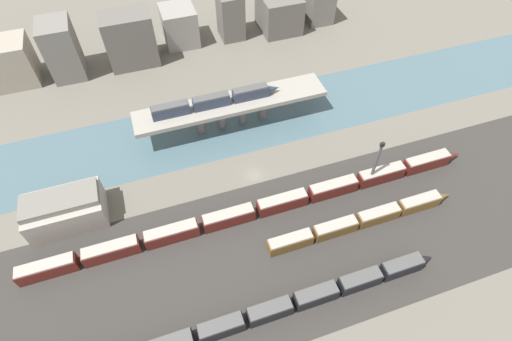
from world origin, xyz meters
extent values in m
plane|color=#666056|center=(0.00, 0.00, 0.00)|extent=(400.00, 400.00, 0.00)
cube|color=#33302D|center=(0.00, -24.00, 0.00)|extent=(280.00, 42.00, 0.01)
cube|color=#47606B|center=(0.00, 21.32, 0.00)|extent=(320.00, 25.99, 0.01)
cube|color=gray|center=(0.00, 21.32, 8.06)|extent=(56.64, 9.81, 1.30)
cylinder|color=slate|center=(-9.75, 21.32, 3.71)|extent=(2.61, 2.61, 7.41)
cylinder|color=slate|center=(-3.25, 21.32, 3.71)|extent=(2.61, 2.61, 7.41)
cylinder|color=slate|center=(3.25, 21.32, 3.71)|extent=(2.61, 2.61, 7.41)
cylinder|color=slate|center=(9.75, 21.32, 3.71)|extent=(2.61, 2.61, 7.41)
cube|color=#2D384C|center=(-17.45, 21.32, 10.30)|extent=(10.50, 2.85, 3.20)
cube|color=#4C4C4C|center=(-17.45, 21.32, 12.10)|extent=(10.08, 2.62, 0.40)
cube|color=#2D384C|center=(-5.75, 21.32, 10.30)|extent=(10.50, 2.85, 3.20)
cube|color=#4C4C4C|center=(-5.75, 21.32, 12.10)|extent=(10.08, 2.62, 0.40)
cube|color=#2D384C|center=(5.94, 21.32, 10.30)|extent=(10.50, 2.85, 3.20)
cube|color=#4C4C4C|center=(5.94, 21.32, 12.10)|extent=(10.08, 2.62, 0.40)
cone|color=#2D384C|center=(13.03, 21.32, 10.14)|extent=(3.67, 2.56, 2.56)
cube|color=black|center=(-19.63, -37.28, 1.83)|extent=(9.59, 3.16, 3.66)
cube|color=#4C4C4C|center=(-19.63, -37.28, 3.86)|extent=(9.21, 2.91, 0.40)
cube|color=black|center=(-9.08, -37.28, 1.83)|extent=(9.59, 3.16, 3.66)
cube|color=#4C4C4C|center=(-9.08, -37.28, 3.86)|extent=(9.21, 2.91, 0.40)
cube|color=black|center=(1.47, -37.28, 1.83)|extent=(9.59, 3.16, 3.66)
cube|color=#4C4C4C|center=(1.47, -37.28, 3.86)|extent=(9.21, 2.91, 0.40)
cube|color=black|center=(12.02, -37.28, 1.83)|extent=(9.59, 3.16, 3.66)
cube|color=#4C4C4C|center=(12.02, -37.28, 3.86)|extent=(9.21, 2.91, 0.40)
cube|color=black|center=(22.57, -37.28, 1.83)|extent=(9.59, 3.16, 3.66)
cube|color=#4C4C4C|center=(22.57, -37.28, 3.86)|extent=(9.21, 2.91, 0.40)
cone|color=black|center=(29.05, -37.28, 1.65)|extent=(3.36, 2.84, 2.84)
cube|color=brown|center=(1.08, -23.37, 1.67)|extent=(10.87, 3.01, 3.34)
cube|color=#9E998E|center=(1.08, -23.37, 3.54)|extent=(10.44, 2.77, 0.40)
cube|color=brown|center=(12.81, -23.37, 1.67)|extent=(10.87, 3.01, 3.34)
cube|color=#9E998E|center=(12.81, -23.37, 3.54)|extent=(10.44, 2.77, 0.40)
cube|color=brown|center=(24.54, -23.37, 1.67)|extent=(10.87, 3.01, 3.34)
cube|color=#9E998E|center=(24.54, -23.37, 3.54)|extent=(10.44, 2.77, 0.40)
cube|color=brown|center=(36.27, -23.37, 1.67)|extent=(10.87, 3.01, 3.34)
cube|color=#9E998E|center=(36.27, -23.37, 3.54)|extent=(10.44, 2.77, 0.40)
cone|color=brown|center=(43.61, -23.37, 1.50)|extent=(3.81, 2.71, 2.71)
cube|color=#5B1E19|center=(-53.26, -12.34, 1.88)|extent=(13.00, 3.16, 3.77)
cube|color=#9E998E|center=(-53.26, -12.34, 3.97)|extent=(12.48, 2.90, 0.40)
cube|color=#5B1E19|center=(-39.12, -12.34, 1.88)|extent=(13.00, 3.16, 3.77)
cube|color=#9E998E|center=(-39.12, -12.34, 3.97)|extent=(12.48, 2.90, 0.40)
cube|color=#5B1E19|center=(-24.97, -12.34, 1.88)|extent=(13.00, 3.16, 3.77)
cube|color=#9E998E|center=(-24.97, -12.34, 3.97)|extent=(12.48, 2.90, 0.40)
cube|color=#5B1E19|center=(-10.83, -12.34, 1.88)|extent=(13.00, 3.16, 3.77)
cube|color=#9E998E|center=(-10.83, -12.34, 3.97)|extent=(12.48, 2.90, 0.40)
cube|color=#5B1E19|center=(3.32, -12.34, 1.88)|extent=(13.00, 3.16, 3.77)
cube|color=#9E998E|center=(3.32, -12.34, 3.97)|extent=(12.48, 2.90, 0.40)
cube|color=#5B1E19|center=(17.46, -12.34, 1.88)|extent=(13.00, 3.16, 3.77)
cube|color=#9E998E|center=(17.46, -12.34, 3.97)|extent=(12.48, 2.90, 0.40)
cube|color=#5B1E19|center=(31.60, -12.34, 1.88)|extent=(13.00, 3.16, 3.77)
cube|color=#9E998E|center=(31.60, -12.34, 3.97)|extent=(12.48, 2.90, 0.40)
cube|color=#5B1E19|center=(45.75, -12.34, 1.88)|extent=(13.00, 3.16, 3.77)
cube|color=#9E998E|center=(45.75, -12.34, 3.97)|extent=(12.48, 2.90, 0.40)
cone|color=#5B1E19|center=(54.52, -12.34, 1.69)|extent=(4.55, 2.84, 2.84)
cube|color=#9E998E|center=(-48.17, 1.22, 3.70)|extent=(18.16, 10.89, 7.39)
cube|color=slate|center=(-48.17, 1.22, 8.21)|extent=(17.80, 7.63, 1.62)
cylinder|color=#4C4C51|center=(28.18, -12.65, 7.39)|extent=(0.76, 0.76, 14.78)
cube|color=black|center=(28.18, -12.65, 15.38)|extent=(1.00, 0.70, 1.20)
cube|color=gray|center=(-63.71, 64.34, 7.36)|extent=(16.89, 12.63, 14.71)
cube|color=slate|center=(-45.52, 63.05, 9.46)|extent=(10.15, 12.76, 18.91)
cube|color=#605B56|center=(-23.60, 62.47, 9.06)|extent=(16.36, 11.04, 18.12)
cube|color=gray|center=(-5.50, 69.58, 6.67)|extent=(11.89, 12.76, 13.34)
cube|color=#605B56|center=(13.39, 67.67, 8.25)|extent=(8.49, 9.92, 16.49)
cube|color=#605B56|center=(32.18, 66.80, 6.69)|extent=(14.29, 15.80, 13.38)
camera|label=1|loc=(-21.43, -64.95, 85.29)|focal=28.00mm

